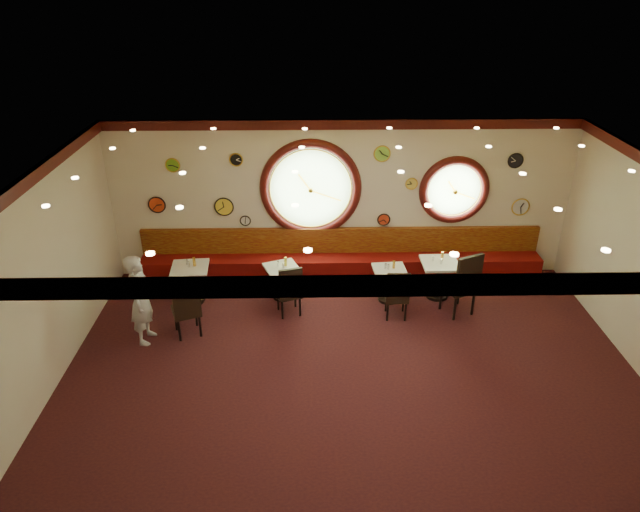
{
  "coord_description": "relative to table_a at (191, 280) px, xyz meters",
  "views": [
    {
      "loc": [
        -0.62,
        -7.44,
        5.72
      ],
      "look_at": [
        -0.46,
        0.8,
        1.5
      ],
      "focal_mm": 32.0,
      "sensor_mm": 36.0,
      "label": 1
    }
  ],
  "objects": [
    {
      "name": "condiment_d_bottle",
      "position": [
        4.72,
        0.17,
        0.37
      ],
      "size": [
        0.05,
        0.05,
        0.18
      ],
      "primitive_type": "cylinder",
      "color": "orange",
      "rests_on": "table_d"
    },
    {
      "name": "banquette_back",
      "position": [
        2.85,
        1.05,
        0.29
      ],
      "size": [
        8.0,
        0.1,
        0.55
      ],
      "primitive_type": "cube",
      "color": "#610F07",
      "rests_on": "wall_back"
    },
    {
      "name": "molding_left",
      "position": [
        -1.6,
        -1.89,
        2.65
      ],
      "size": [
        0.1,
        6.0,
        0.18
      ],
      "primitive_type": "cube",
      "color": "#3D0D0B",
      "rests_on": "wall_back"
    },
    {
      "name": "condiment_a_salt",
      "position": [
        -0.07,
        0.1,
        0.33
      ],
      "size": [
        0.04,
        0.04,
        0.11
      ],
      "primitive_type": "cylinder",
      "color": "silver",
      "rests_on": "table_a"
    },
    {
      "name": "molding_front",
      "position": [
        2.85,
        -4.84,
        2.65
      ],
      "size": [
        9.0,
        0.1,
        0.18
      ],
      "primitive_type": "cube",
      "color": "#3D0D0B",
      "rests_on": "wall_back"
    },
    {
      "name": "wall_clock_5",
      "position": [
        3.7,
        1.07,
        0.74
      ],
      "size": [
        0.24,
        0.03,
        0.24
      ],
      "primitive_type": "cylinder",
      "rotation": [
        1.57,
        0.0,
        0.0
      ],
      "color": "red",
      "rests_on": "wall_back"
    },
    {
      "name": "table_d",
      "position": [
        4.67,
        0.09,
        0.01
      ],
      "size": [
        0.68,
        0.68,
        0.75
      ],
      "color": "black",
      "rests_on": "floor"
    },
    {
      "name": "condiment_c_pepper",
      "position": [
        3.69,
        -0.02,
        0.25
      ],
      "size": [
        0.04,
        0.04,
        0.1
      ],
      "primitive_type": "cylinder",
      "color": "silver",
      "rests_on": "table_c"
    },
    {
      "name": "condiment_b_pepper",
      "position": [
        1.73,
        0.08,
        0.24
      ],
      "size": [
        0.04,
        0.04,
        0.1
      ],
      "primitive_type": "cylinder",
      "color": "silver",
      "rests_on": "table_b"
    },
    {
      "name": "table_a",
      "position": [
        0.0,
        0.0,
        0.0
      ],
      "size": [
        0.72,
        0.72,
        0.74
      ],
      "color": "black",
      "rests_on": "floor"
    },
    {
      "name": "condiment_b_bottle",
      "position": [
        1.77,
        0.17,
        0.28
      ],
      "size": [
        0.05,
        0.05,
        0.17
      ],
      "primitive_type": "cylinder",
      "color": "gold",
      "rests_on": "table_b"
    },
    {
      "name": "porthole_right_glass",
      "position": [
        5.05,
        1.11,
        1.34
      ],
      "size": [
        1.1,
        0.02,
        1.1
      ],
      "primitive_type": "cylinder",
      "rotation": [
        1.57,
        0.0,
        0.0
      ],
      "color": "#9FCD7B",
      "rests_on": "wall_back"
    },
    {
      "name": "condiment_a_bottle",
      "position": [
        0.08,
        0.05,
        0.36
      ],
      "size": [
        0.05,
        0.05,
        0.17
      ],
      "primitive_type": "cylinder",
      "color": "gold",
      "rests_on": "table_a"
    },
    {
      "name": "chair_b",
      "position": [
        1.86,
        -0.52,
        0.11
      ],
      "size": [
        0.52,
        0.52,
        0.62
      ],
      "rotation": [
        0.0,
        0.0,
        0.28
      ],
      "color": "black",
      "rests_on": "floor"
    },
    {
      "name": "condiment_d_pepper",
      "position": [
        4.67,
        0.01,
        0.33
      ],
      "size": [
        0.04,
        0.04,
        0.11
      ],
      "primitive_type": "cylinder",
      "color": "silver",
      "rests_on": "table_d"
    },
    {
      "name": "banquette_base",
      "position": [
        2.85,
        0.83,
        -0.36
      ],
      "size": [
        8.0,
        0.55,
        0.2
      ],
      "primitive_type": "cube",
      "color": "black",
      "rests_on": "floor"
    },
    {
      "name": "banquette_seat",
      "position": [
        2.85,
        0.83,
        -0.11
      ],
      "size": [
        8.0,
        0.55,
        0.3
      ],
      "primitive_type": "cube",
      "color": "#5C0907",
      "rests_on": "banquette_base"
    },
    {
      "name": "wall_back",
      "position": [
        2.85,
        1.11,
        1.14
      ],
      "size": [
        9.0,
        0.02,
        3.2
      ],
      "primitive_type": "cube",
      "color": "beige",
      "rests_on": "floor"
    },
    {
      "name": "wall_clock_7",
      "position": [
        4.2,
        1.07,
        1.49
      ],
      "size": [
        0.22,
        0.03,
        0.22
      ],
      "primitive_type": "cylinder",
      "rotation": [
        1.57,
        0.0,
        0.0
      ],
      "color": "#DDC249",
      "rests_on": "wall_back"
    },
    {
      "name": "table_b",
      "position": [
        1.7,
        0.11,
        -0.05
      ],
      "size": [
        0.78,
        0.78,
        0.66
      ],
      "color": "black",
      "rests_on": "floor"
    },
    {
      "name": "condiment_c_salt",
      "position": [
        3.64,
        0.01,
        0.25
      ],
      "size": [
        0.04,
        0.04,
        0.11
      ],
      "primitive_type": "cylinder",
      "color": "silver",
      "rests_on": "table_c"
    },
    {
      "name": "porthole_right_ring",
      "position": [
        5.05,
        1.06,
        1.34
      ],
      "size": [
        1.09,
        0.03,
        1.09
      ],
      "primitive_type": "torus",
      "rotation": [
        1.57,
        0.0,
        0.0
      ],
      "color": "gold",
      "rests_on": "wall_back"
    },
    {
      "name": "wall_clock_3",
      "position": [
        3.6,
        1.07,
        2.09
      ],
      "size": [
        0.3,
        0.03,
        0.3
      ],
      "primitive_type": "cylinder",
      "rotation": [
        1.57,
        0.0,
        0.0
      ],
      "color": "#83C33D",
      "rests_on": "wall_back"
    },
    {
      "name": "condiment_a_pepper",
      "position": [
        -0.01,
        0.0,
        0.33
      ],
      "size": [
        0.04,
        0.04,
        0.11
      ],
      "primitive_type": "cylinder",
      "color": "silver",
      "rests_on": "table_a"
    },
    {
      "name": "molding_back",
      "position": [
        2.85,
        1.06,
        2.65
      ],
      "size": [
        9.0,
        0.1,
        0.18
      ],
      "primitive_type": "cube",
      "color": "#3D0D0B",
      "rests_on": "wall_back"
    },
    {
      "name": "wall_clock_0",
      "position": [
        6.4,
        1.07,
        0.99
      ],
      "size": [
        0.34,
        0.03,
        0.34
      ],
      "primitive_type": "cylinder",
      "rotation": [
        1.57,
        0.0,
        0.0
      ],
      "color": "silver",
      "rests_on": "wall_back"
    },
    {
      "name": "condiment_c_bottle",
      "position": [
        3.79,
        0.02,
        0.28
      ],
      "size": [
        0.05,
        0.05,
        0.16
      ],
      "primitive_type": "cylinder",
      "color": "gold",
      "rests_on": "table_c"
    },
    {
      "name": "porthole_left_glass",
      "position": [
        2.25,
        1.11,
        1.39
      ],
      "size": [
        1.66,
        0.02,
        1.66
      ],
      "primitive_type": "cylinder",
      "rotation": [
        1.57,
        0.0,
        0.0
      ],
      "color": "#9FCD7B",
      "rests_on": "wall_back"
    },
    {
      "name": "ceiling",
      "position": [
        2.85,
        -1.89,
        2.74
      ],
      "size": [
        9.0,
        6.0,
        0.02
      ],
      "primitive_type": "cube",
      "color": "gold",
      "rests_on": "wall_back"
    },
    {
      "name": "wall_clock_4",
      "position": [
        0.85,
        1.07,
        1.99
      ],
      "size": [
        0.24,
        0.03,
        0.24
      ],
      "primitive_type": "cylinder",
      "rotation": [
        1.57,
        0.0,
        0.0
      ],
      "color": "black",
      "rests_on": "wall_back"
    },
    {
      "name": "wall_clock_2",
      "position": [
        0.95,
        1.07,
        0.74
      ],
      "size": [
        0.2,
        0.03,
        0.2
      ],
      "primitive_type": "cylinder",
      "rotation": [
        1.57,
        0.0,
        0.0
      ],
      "color": "silver",
      "rests_on": "wall_back"
    },
    {
      "name": "table_c",
      "position": [
        3.72,
        -0.03,
        -0.05
      ],
      "size": [
        0.64,
        0.64,
        0.66
      ],
      "color": "black",
      "rests_on": "floor"
    },
    {
      "name": "porthole_left_ring",
      "position": [
        2.25,
        1.06,
        1.39
      ],
      "size": [
        1.61,
        0.03,
        1.61
      ],
      "primitive_type": "torus",
      "rotation": [
        1.57,
        0.0,
        0.0
      ],
      "color": "gold",
      "rests_on": "wall_back"
    },
    {
      "name": "porthole_left_frame",
      "position": [
        2.25,
        1.09,
        1.39
      ],
      "size": [
        1.98,
        0.18,
        1.98
      ],
      "primitive_type": "torus",
      "rotation": [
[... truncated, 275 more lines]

